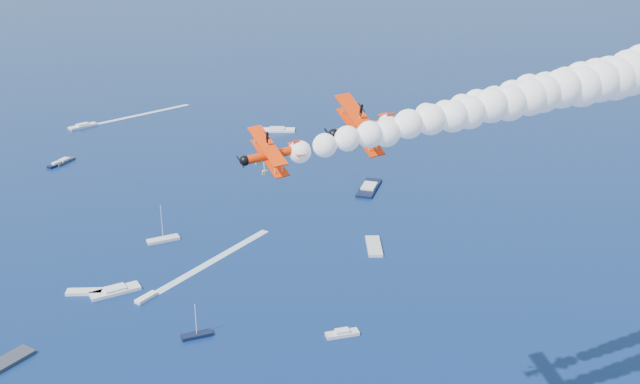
{
  "coord_description": "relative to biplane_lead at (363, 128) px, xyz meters",
  "views": [
    {
      "loc": [
        8.66,
        -60.09,
        82.61
      ],
      "look_at": [
        1.49,
        20.83,
        49.59
      ],
      "focal_mm": 44.33,
      "sensor_mm": 36.0,
      "label": 1
    }
  ],
  "objects": [
    {
      "name": "biplane_lead",
      "position": [
        0.0,
        0.0,
        0.0
      ],
      "size": [
        12.56,
        13.63,
        9.36
      ],
      "primitive_type": null,
      "rotation": [
        -0.39,
        0.07,
        3.66
      ],
      "color": "#EE2F05"
    },
    {
      "name": "biplane_trail",
      "position": [
        -8.79,
        -12.07,
        0.73
      ],
      "size": [
        9.72,
        10.61,
        6.73
      ],
      "primitive_type": null,
      "rotation": [
        -0.26,
        0.07,
        3.65
      ],
      "color": "#F93305"
    },
    {
      "name": "smoke_trail_lead",
      "position": [
        24.01,
        13.81,
        2.09
      ],
      "size": [
        57.33,
        50.64,
        9.99
      ],
      "primitive_type": null,
      "rotation": [
        0.0,
        0.0,
        3.66
      ],
      "color": "white"
    },
    {
      "name": "smoke_trail_trail",
      "position": [
        15.38,
        1.46,
        2.82
      ],
      "size": [
        57.31,
        50.02,
        9.99
      ],
      "primitive_type": null,
      "rotation": [
        0.0,
        0.0,
        3.65
      ],
      "color": "white"
    },
    {
      "name": "spectator_boats",
      "position": [
        -16.38,
        82.59,
        -54.88
      ],
      "size": [
        226.96,
        156.88,
        0.7
      ],
      "color": "silver",
      "rests_on": "ground"
    },
    {
      "name": "boat_wakes",
      "position": [
        -66.79,
        91.96,
        -55.2
      ],
      "size": [
        74.68,
        191.59,
        0.04
      ],
      "color": "white",
      "rests_on": "ground"
    }
  ]
}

